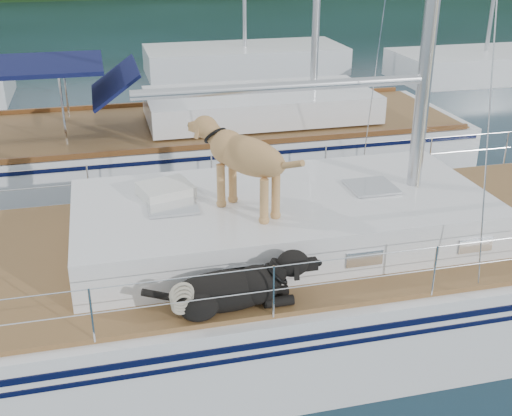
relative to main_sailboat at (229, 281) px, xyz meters
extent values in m
plane|color=black|center=(-0.09, 0.01, -0.69)|extent=(120.00, 120.00, 0.00)
cube|color=white|center=(-0.09, 0.01, -0.19)|extent=(12.00, 3.80, 1.40)
cube|color=brown|center=(-0.09, 0.01, 0.54)|extent=(11.52, 3.50, 0.06)
cube|color=white|center=(0.71, 0.01, 0.85)|extent=(5.20, 2.50, 0.55)
cylinder|color=silver|center=(0.71, 0.01, 2.52)|extent=(3.60, 0.12, 0.12)
cylinder|color=silver|center=(-0.09, -1.74, 1.13)|extent=(10.56, 0.01, 0.01)
cylinder|color=silver|center=(-0.09, 1.76, 1.13)|extent=(10.56, 0.01, 0.01)
cube|color=#1C43B2|center=(-1.43, 1.29, 0.60)|extent=(0.59, 0.44, 0.04)
cube|color=silver|center=(-0.72, 0.38, 1.20)|extent=(0.74, 0.67, 0.16)
torus|color=#B8AA92|center=(-0.82, -1.71, 0.93)|extent=(0.34, 0.16, 0.32)
cube|color=white|center=(0.71, 5.90, -0.24)|extent=(11.00, 3.50, 1.30)
cube|color=brown|center=(0.71, 5.90, 0.41)|extent=(10.56, 3.29, 0.06)
cube|color=white|center=(1.91, 5.90, 0.76)|extent=(4.80, 2.30, 0.55)
cube|color=#101245|center=(-2.49, 5.90, 1.81)|extent=(2.40, 2.30, 0.08)
cube|color=white|center=(3.91, 16.01, -0.29)|extent=(7.20, 3.00, 1.10)
cube|color=white|center=(11.91, 13.01, -0.29)|extent=(6.40, 3.00, 1.10)
camera|label=1|loc=(-1.42, -7.15, 4.24)|focal=45.00mm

